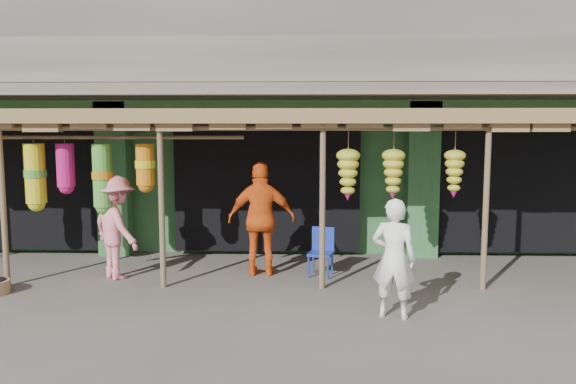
{
  "coord_description": "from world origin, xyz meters",
  "views": [
    {
      "loc": [
        0.7,
        -8.78,
        2.51
      ],
      "look_at": [
        0.44,
        1.0,
        1.38
      ],
      "focal_mm": 35.0,
      "sensor_mm": 36.0,
      "label": 1
    }
  ],
  "objects_px": {
    "blue_chair": "(322,249)",
    "person_shopper": "(116,227)",
    "person_front": "(394,258)",
    "person_vendor": "(262,219)"
  },
  "relations": [
    {
      "from": "blue_chair",
      "to": "person_shopper",
      "type": "bearing_deg",
      "value": -160.2
    },
    {
      "from": "person_front",
      "to": "person_vendor",
      "type": "distance_m",
      "value": 2.84
    },
    {
      "from": "person_vendor",
      "to": "person_shopper",
      "type": "xyz_separation_m",
      "value": [
        -2.41,
        -0.27,
        -0.1
      ]
    },
    {
      "from": "person_front",
      "to": "person_shopper",
      "type": "height_order",
      "value": "person_shopper"
    },
    {
      "from": "blue_chair",
      "to": "person_front",
      "type": "xyz_separation_m",
      "value": [
        0.88,
        -2.12,
        0.34
      ]
    },
    {
      "from": "person_vendor",
      "to": "person_shopper",
      "type": "distance_m",
      "value": 2.42
    },
    {
      "from": "blue_chair",
      "to": "person_vendor",
      "type": "bearing_deg",
      "value": -164.36
    },
    {
      "from": "blue_chair",
      "to": "person_front",
      "type": "relative_size",
      "value": 0.51
    },
    {
      "from": "person_vendor",
      "to": "person_shopper",
      "type": "height_order",
      "value": "person_vendor"
    },
    {
      "from": "blue_chair",
      "to": "person_vendor",
      "type": "distance_m",
      "value": 1.14
    }
  ]
}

